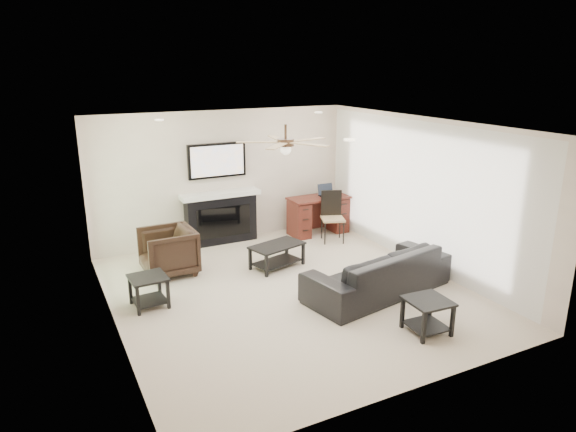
# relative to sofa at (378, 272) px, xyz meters

# --- Properties ---
(room_shell) EXTENTS (5.50, 5.54, 2.52)m
(room_shell) POSITION_rel_sofa_xyz_m (-0.99, 0.70, 1.34)
(room_shell) COLOR beige
(room_shell) RESTS_ON ground
(sofa) EXTENTS (2.46, 1.31, 0.68)m
(sofa) POSITION_rel_sofa_xyz_m (0.00, 0.00, 0.00)
(sofa) COLOR black
(sofa) RESTS_ON ground
(armchair) EXTENTS (0.86, 0.84, 0.77)m
(armchair) POSITION_rel_sofa_xyz_m (-2.60, 2.15, 0.04)
(armchair) COLOR black
(armchair) RESTS_ON ground
(coffee_table) EXTENTS (1.00, 0.72, 0.40)m
(coffee_table) POSITION_rel_sofa_xyz_m (-0.90, 1.60, -0.14)
(coffee_table) COLOR black
(coffee_table) RESTS_ON ground
(end_table_near) EXTENTS (0.55, 0.55, 0.45)m
(end_table_near) POSITION_rel_sofa_xyz_m (-0.15, -1.25, -0.12)
(end_table_near) COLOR black
(end_table_near) RESTS_ON ground
(end_table_left) EXTENTS (0.53, 0.53, 0.45)m
(end_table_left) POSITION_rel_sofa_xyz_m (-3.15, 1.10, -0.12)
(end_table_left) COLOR black
(end_table_left) RESTS_ON ground
(fireplace_unit) EXTENTS (1.52, 0.34, 1.91)m
(fireplace_unit) POSITION_rel_sofa_xyz_m (-1.30, 3.20, 0.61)
(fireplace_unit) COLOR black
(fireplace_unit) RESTS_ON ground
(desk) EXTENTS (1.22, 0.56, 0.76)m
(desk) POSITION_rel_sofa_xyz_m (0.63, 2.85, 0.04)
(desk) COLOR #3A140E
(desk) RESTS_ON ground
(desk_chair) EXTENTS (0.55, 0.56, 0.97)m
(desk_chair) POSITION_rel_sofa_xyz_m (0.63, 2.30, 0.14)
(desk_chair) COLOR black
(desk_chair) RESTS_ON ground
(laptop) EXTENTS (0.33, 0.24, 0.23)m
(laptop) POSITION_rel_sofa_xyz_m (0.83, 2.83, 0.53)
(laptop) COLOR black
(laptop) RESTS_ON desk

